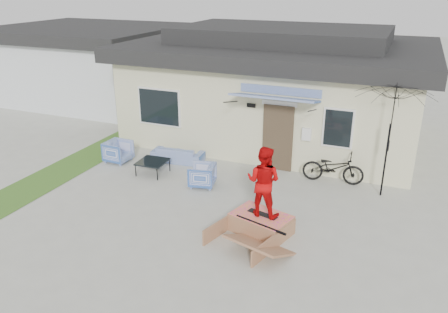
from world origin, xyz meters
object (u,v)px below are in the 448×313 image
at_px(bicycle, 333,164).
at_px(patio_umbrella, 389,136).
at_px(skateboard, 262,214).
at_px(skater, 264,180).
at_px(loveseat, 178,152).
at_px(armchair_right, 202,174).
at_px(coffee_table, 153,167).
at_px(skate_ramp, 261,224).
at_px(armchair_left, 118,150).

bearing_deg(bicycle, patio_umbrella, -108.56).
relative_size(skateboard, skater, 0.45).
bearing_deg(bicycle, loveseat, 88.30).
relative_size(armchair_right, coffee_table, 0.87).
bearing_deg(skater, skateboard, -0.00).
xyz_separation_m(loveseat, skateboard, (3.97, -3.18, 0.14)).
bearing_deg(patio_umbrella, skater, -128.38).
bearing_deg(skateboard, skate_ramp, -91.36).
height_order(bicycle, skater, skater).
xyz_separation_m(skate_ramp, skater, (0.01, 0.04, 1.12)).
relative_size(loveseat, skater, 1.01).
height_order(armchair_right, coffee_table, armchair_right).
bearing_deg(skate_ramp, loveseat, 156.83).
xyz_separation_m(armchair_right, bicycle, (3.47, 1.72, 0.20)).
relative_size(armchair_right, bicycle, 0.41).
height_order(skate_ramp, skater, skater).
xyz_separation_m(loveseat, armchair_left, (-1.80, -0.79, 0.06)).
bearing_deg(skater, patio_umbrella, -125.05).
relative_size(armchair_right, skateboard, 0.97).
bearing_deg(armchair_left, skateboard, -110.70).
bearing_deg(coffee_table, loveseat, 79.30).
distance_m(loveseat, skater, 5.19).
bearing_deg(armchair_left, skater, -110.70).
xyz_separation_m(armchair_left, bicycle, (6.83, 1.08, 0.18)).
bearing_deg(skate_ramp, skater, 90.00).
distance_m(armchair_left, skate_ramp, 6.25).
bearing_deg(patio_umbrella, coffee_table, -170.08).
relative_size(loveseat, coffee_table, 2.01).
distance_m(coffee_table, skater, 4.77).
relative_size(armchair_left, skate_ramp, 0.44).
xyz_separation_m(coffee_table, patio_umbrella, (6.68, 1.17, 1.54)).
distance_m(coffee_table, skate_ramp, 4.65).
distance_m(armchair_right, skateboard, 2.99).
distance_m(skateboard, skater, 0.87).
bearing_deg(loveseat, skater, 135.77).
relative_size(armchair_left, bicycle, 0.44).
height_order(loveseat, skateboard, loveseat).
relative_size(loveseat, armchair_left, 2.19).
height_order(armchair_left, patio_umbrella, patio_umbrella).
relative_size(bicycle, skater, 1.05).
bearing_deg(bicycle, skateboard, 158.06).
height_order(loveseat, skater, skater).
distance_m(armchair_left, armchair_right, 3.42).
distance_m(armchair_right, skate_ramp, 3.00).
bearing_deg(patio_umbrella, armchair_right, -164.31).
bearing_deg(skate_ramp, armchair_right, 159.14).
bearing_deg(coffee_table, armchair_left, 164.75).
bearing_deg(coffee_table, skate_ramp, -25.52).
height_order(coffee_table, patio_umbrella, patio_umbrella).
bearing_deg(bicycle, skater, 158.06).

